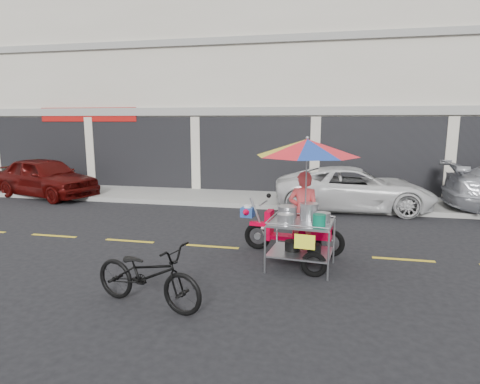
% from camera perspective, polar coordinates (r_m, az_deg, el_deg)
% --- Properties ---
extents(ground, '(90.00, 90.00, 0.00)m').
position_cam_1_polar(ground, '(8.69, 8.97, -8.54)').
color(ground, black).
extents(sidewalk, '(45.00, 3.00, 0.15)m').
position_cam_1_polar(sidewalk, '(14.00, 10.29, -1.11)').
color(sidewalk, gray).
rests_on(sidewalk, ground).
extents(shophouse_block, '(36.00, 8.11, 10.40)m').
position_cam_1_polar(shophouse_block, '(19.03, 20.03, 13.97)').
color(shophouse_block, beige).
rests_on(shophouse_block, ground).
extents(centerline, '(42.00, 0.10, 0.01)m').
position_cam_1_polar(centerline, '(8.69, 8.97, -8.52)').
color(centerline, gold).
rests_on(centerline, ground).
extents(maroon_sedan, '(4.57, 2.87, 1.45)m').
position_cam_1_polar(maroon_sedan, '(16.27, -25.92, 1.91)').
color(maroon_sedan, '#400605').
rests_on(maroon_sedan, ground).
extents(white_pickup, '(4.92, 2.44, 1.34)m').
position_cam_1_polar(white_pickup, '(13.00, 15.86, 0.48)').
color(white_pickup, silver).
rests_on(white_pickup, ground).
extents(plant_tall, '(1.15, 1.09, 1.00)m').
position_cam_1_polar(plant_tall, '(19.01, -30.96, 2.30)').
color(plant_tall, '#254915').
rests_on(plant_tall, sidewalk).
extents(plant_short, '(0.70, 0.70, 1.05)m').
position_cam_1_polar(plant_short, '(18.60, -27.30, 2.55)').
color(plant_short, '#254915').
rests_on(plant_short, sidewalk).
extents(near_bicycle, '(2.00, 1.11, 1.00)m').
position_cam_1_polar(near_bicycle, '(6.26, -13.01, -11.37)').
color(near_bicycle, black).
rests_on(near_bicycle, ground).
extents(food_vendor_rig, '(2.48, 2.18, 2.50)m').
position_cam_1_polar(food_vendor_rig, '(7.79, 9.05, 1.15)').
color(food_vendor_rig, black).
rests_on(food_vendor_rig, ground).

